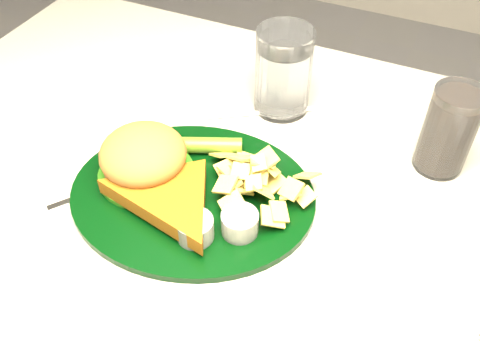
{
  "coord_description": "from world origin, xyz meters",
  "views": [
    {
      "loc": [
        0.16,
        -0.43,
        1.27
      ],
      "look_at": [
        -0.03,
        -0.01,
        0.8
      ],
      "focal_mm": 40.0,
      "sensor_mm": 36.0,
      "label": 1
    }
  ],
  "objects": [
    {
      "name": "water_glass",
      "position": [
        -0.05,
        0.21,
        0.82
      ],
      "size": [
        0.1,
        0.1,
        0.13
      ],
      "primitive_type": "cylinder",
      "rotation": [
        0.0,
        0.0,
        0.28
      ],
      "color": "silver",
      "rests_on": "table"
    },
    {
      "name": "spoon",
      "position": [
        -0.22,
        -0.08,
        0.75
      ],
      "size": [
        0.11,
        0.13,
        0.01
      ],
      "primitive_type": null,
      "rotation": [
        0.0,
        0.0,
        -0.64
      ],
      "color": "silver",
      "rests_on": "table"
    },
    {
      "name": "cola_glass",
      "position": [
        0.19,
        0.17,
        0.81
      ],
      "size": [
        0.09,
        0.09,
        0.12
      ],
      "primitive_type": "cylinder",
      "rotation": [
        0.0,
        0.0,
        0.32
      ],
      "color": "black",
      "rests_on": "table"
    },
    {
      "name": "table",
      "position": [
        0.0,
        0.0,
        0.38
      ],
      "size": [
        1.2,
        0.8,
        0.75
      ],
      "primitive_type": null,
      "color": "#A29E93",
      "rests_on": "ground"
    },
    {
      "name": "dinner_plate",
      "position": [
        -0.09,
        -0.02,
        0.79
      ],
      "size": [
        0.37,
        0.33,
        0.07
      ],
      "primitive_type": null,
      "rotation": [
        0.0,
        0.0,
        0.23
      ],
      "color": "black",
      "rests_on": "table"
    },
    {
      "name": "wrapped_straw",
      "position": [
        -0.09,
        0.17,
        0.75
      ],
      "size": [
        0.21,
        0.17,
        0.01
      ],
      "primitive_type": null,
      "rotation": [
        0.0,
        0.0,
        0.55
      ],
      "color": "white",
      "rests_on": "table"
    }
  ]
}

